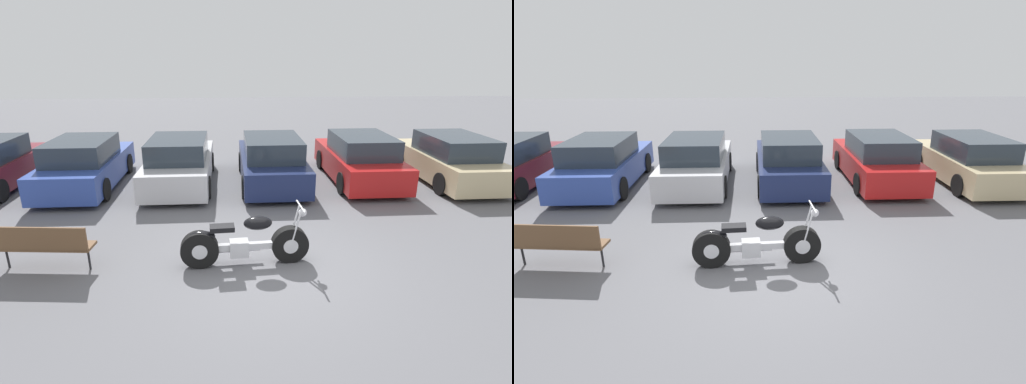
% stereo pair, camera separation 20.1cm
% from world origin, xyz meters
% --- Properties ---
extents(ground_plane, '(60.00, 60.00, 0.00)m').
position_xyz_m(ground_plane, '(0.00, 0.00, 0.00)').
color(ground_plane, slate).
extents(motorcycle, '(2.35, 0.62, 1.10)m').
position_xyz_m(motorcycle, '(-0.47, 0.17, 0.43)').
color(motorcycle, black).
rests_on(motorcycle, ground_plane).
extents(parked_car_blue, '(1.86, 4.29, 1.44)m').
position_xyz_m(parked_car_blue, '(-4.83, 5.06, 0.66)').
color(parked_car_blue, '#2D479E').
rests_on(parked_car_blue, ground_plane).
extents(parked_car_silver, '(1.86, 4.29, 1.44)m').
position_xyz_m(parked_car_silver, '(-2.14, 5.05, 0.66)').
color(parked_car_silver, '#BCBCC1').
rests_on(parked_car_silver, ground_plane).
extents(parked_car_navy, '(1.86, 4.29, 1.44)m').
position_xyz_m(parked_car_navy, '(0.56, 5.03, 0.66)').
color(parked_car_navy, '#19234C').
rests_on(parked_car_navy, ground_plane).
extents(parked_car_red, '(1.86, 4.29, 1.44)m').
position_xyz_m(parked_car_red, '(3.25, 5.14, 0.66)').
color(parked_car_red, red).
rests_on(parked_car_red, ground_plane).
extents(parked_car_champagne, '(1.86, 4.29, 1.44)m').
position_xyz_m(parked_car_champagne, '(5.94, 4.90, 0.66)').
color(parked_car_champagne, '#C6B284').
rests_on(parked_car_champagne, ground_plane).
extents(park_bench, '(1.72, 0.56, 0.89)m').
position_xyz_m(park_bench, '(-4.00, 0.17, 0.55)').
color(park_bench, brown).
rests_on(park_bench, ground_plane).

